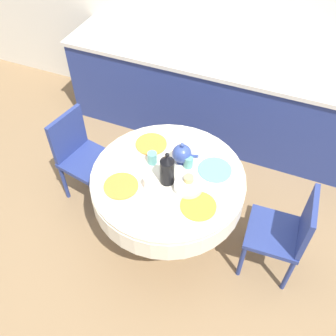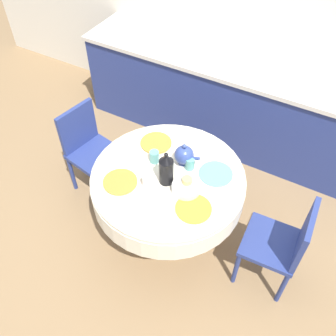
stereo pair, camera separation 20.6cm
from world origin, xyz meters
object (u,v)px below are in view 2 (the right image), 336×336
at_px(chair_left, 283,243).
at_px(coffee_carafe, 166,169).
at_px(teapot, 184,155).
at_px(chair_right, 89,147).

distance_m(chair_left, coffee_carafe, 0.98).
bearing_deg(chair_left, teapot, 79.07).
bearing_deg(coffee_carafe, chair_right, 166.62).
distance_m(chair_left, chair_right, 1.81).
relative_size(chair_right, coffee_carafe, 3.03).
height_order(chair_left, coffee_carafe, coffee_carafe).
distance_m(chair_left, teapot, 0.95).
bearing_deg(coffee_carafe, teapot, 83.10).
relative_size(chair_left, coffee_carafe, 3.03).
height_order(coffee_carafe, teapot, coffee_carafe).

